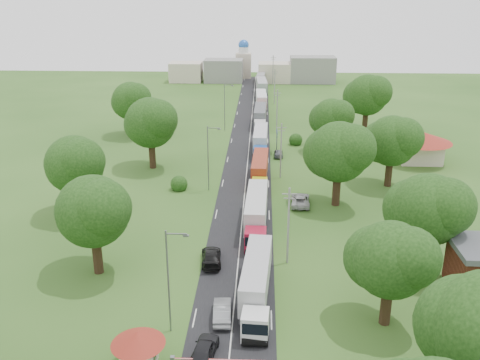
# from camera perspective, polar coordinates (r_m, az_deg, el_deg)

# --- Properties ---
(ground) EXTENTS (260.00, 260.00, 0.00)m
(ground) POSITION_cam_1_polar(r_m,az_deg,el_deg) (67.10, 0.09, -5.81)
(ground) COLOR #294E1A
(ground) RESTS_ON ground
(road) EXTENTS (8.00, 200.00, 0.04)m
(road) POSITION_cam_1_polar(r_m,az_deg,el_deg) (85.51, 0.64, 0.09)
(road) COLOR black
(road) RESTS_ON ground
(guard_booth) EXTENTS (4.40, 4.40, 3.45)m
(guard_booth) POSITION_cam_1_polar(r_m,az_deg,el_deg) (45.61, -10.78, -16.95)
(guard_booth) COLOR beige
(guard_booth) RESTS_ON ground
(info_sign) EXTENTS (0.12, 3.10, 4.10)m
(info_sign) POSITION_cam_1_polar(r_m,az_deg,el_deg) (98.88, 3.96, 4.67)
(info_sign) COLOR slate
(info_sign) RESTS_ON ground
(pole_1) EXTENTS (1.60, 0.24, 9.00)m
(pole_1) POSITION_cam_1_polar(r_m,az_deg,el_deg) (58.79, 5.19, -4.78)
(pole_1) COLOR gray
(pole_1) RESTS_ON ground
(pole_2) EXTENTS (1.60, 0.24, 9.00)m
(pole_2) POSITION_cam_1_polar(r_m,az_deg,el_deg) (84.98, 4.39, 3.23)
(pole_2) COLOR gray
(pole_2) RESTS_ON ground
(pole_3) EXTENTS (1.60, 0.24, 9.00)m
(pole_3) POSITION_cam_1_polar(r_m,az_deg,el_deg) (112.05, 3.97, 7.42)
(pole_3) COLOR gray
(pole_3) RESTS_ON ground
(pole_4) EXTENTS (1.60, 0.24, 9.00)m
(pole_4) POSITION_cam_1_polar(r_m,az_deg,el_deg) (139.48, 3.71, 9.97)
(pole_4) COLOR gray
(pole_4) RESTS_ON ground
(pole_5) EXTENTS (1.60, 0.24, 9.00)m
(pole_5) POSITION_cam_1_polar(r_m,az_deg,el_deg) (167.10, 3.54, 11.68)
(pole_5) COLOR gray
(pole_5) RESTS_ON ground
(lamp_0) EXTENTS (2.03, 0.22, 10.00)m
(lamp_0) POSITION_cam_1_polar(r_m,az_deg,el_deg) (47.45, -7.50, -10.22)
(lamp_0) COLOR slate
(lamp_0) RESTS_ON ground
(lamp_1) EXTENTS (2.03, 0.22, 10.00)m
(lamp_1) POSITION_cam_1_polar(r_m,az_deg,el_deg) (79.33, -3.33, 2.66)
(lamp_1) COLOR slate
(lamp_1) RESTS_ON ground
(lamp_2) EXTENTS (2.03, 0.22, 10.00)m
(lamp_2) POSITION_cam_1_polar(r_m,az_deg,el_deg) (113.06, -1.59, 8.03)
(lamp_2) COLOR slate
(lamp_2) RESTS_ON ground
(tree_2) EXTENTS (8.00, 8.00, 10.10)m
(tree_2) POSITION_cam_1_polar(r_m,az_deg,el_deg) (49.51, 15.76, -8.11)
(tree_2) COLOR #382616
(tree_2) RESTS_ON ground
(tree_3) EXTENTS (8.80, 8.80, 11.07)m
(tree_3) POSITION_cam_1_polar(r_m,az_deg,el_deg) (59.54, 19.38, -2.91)
(tree_3) COLOR #382616
(tree_3) RESTS_ON ground
(tree_4) EXTENTS (9.60, 9.60, 12.05)m
(tree_4) POSITION_cam_1_polar(r_m,az_deg,el_deg) (74.39, 10.48, 3.01)
(tree_4) COLOR #382616
(tree_4) RESTS_ON ground
(tree_5) EXTENTS (8.80, 8.80, 11.07)m
(tree_5) POSITION_cam_1_polar(r_m,az_deg,el_deg) (83.78, 15.87, 4.07)
(tree_5) COLOR #382616
(tree_5) RESTS_ON ground
(tree_6) EXTENTS (8.00, 8.00, 10.10)m
(tree_6) POSITION_cam_1_polar(r_m,az_deg,el_deg) (98.87, 9.72, 6.58)
(tree_6) COLOR #382616
(tree_6) RESTS_ON ground
(tree_7) EXTENTS (9.60, 9.60, 12.05)m
(tree_7) POSITION_cam_1_polar(r_m,az_deg,el_deg) (114.53, 13.39, 8.82)
(tree_7) COLOR #382616
(tree_7) RESTS_ON ground
(tree_10) EXTENTS (8.80, 8.80, 11.07)m
(tree_10) POSITION_cam_1_polar(r_m,az_deg,el_deg) (57.79, -15.40, -3.17)
(tree_10) COLOR #382616
(tree_10) RESTS_ON ground
(tree_11) EXTENTS (8.80, 8.80, 11.07)m
(tree_11) POSITION_cam_1_polar(r_m,az_deg,el_deg) (73.28, -17.21, 1.64)
(tree_11) COLOR #382616
(tree_11) RESTS_ON ground
(tree_12) EXTENTS (9.60, 9.60, 12.05)m
(tree_12) POSITION_cam_1_polar(r_m,az_deg,el_deg) (90.01, -9.53, 6.07)
(tree_12) COLOR #382616
(tree_12) RESTS_ON ground
(tree_13) EXTENTS (8.80, 8.80, 11.07)m
(tree_13) POSITION_cam_1_polar(r_m,az_deg,el_deg) (110.92, -11.54, 8.27)
(tree_13) COLOR #382616
(tree_13) RESTS_ON ground
(house_cream) EXTENTS (10.08, 10.08, 5.80)m
(house_cream) POSITION_cam_1_polar(r_m,az_deg,el_deg) (97.80, 18.75, 3.84)
(house_cream) COLOR beige
(house_cream) RESTS_ON ground
(distant_town) EXTENTS (52.00, 8.00, 8.00)m
(distant_town) POSITION_cam_1_polar(r_m,az_deg,el_deg) (172.21, 1.87, 11.56)
(distant_town) COLOR gray
(distant_town) RESTS_ON ground
(church) EXTENTS (5.00, 5.00, 12.30)m
(church) POSITION_cam_1_polar(r_m,az_deg,el_deg) (179.96, 0.38, 12.56)
(church) COLOR beige
(church) RESTS_ON ground
(truck_0) EXTENTS (3.20, 14.30, 3.95)m
(truck_0) POSITION_cam_1_polar(r_m,az_deg,el_deg) (53.02, 1.74, -10.85)
(truck_0) COLOR white
(truck_0) RESTS_ON ground
(truck_1) EXTENTS (2.90, 14.93, 4.13)m
(truck_1) POSITION_cam_1_polar(r_m,az_deg,el_deg) (67.70, 1.75, -3.52)
(truck_1) COLOR maroon
(truck_1) RESTS_ON ground
(truck_2) EXTENTS (2.68, 13.52, 3.74)m
(truck_2) POSITION_cam_1_polar(r_m,az_deg,el_deg) (83.74, 2.13, 1.07)
(truck_2) COLOR #BFC517
(truck_2) RESTS_ON ground
(truck_3) EXTENTS (2.70, 14.21, 3.94)m
(truck_3) POSITION_cam_1_polar(r_m,az_deg,el_deg) (99.25, 2.19, 4.22)
(truck_3) COLOR #184995
(truck_3) RESTS_ON ground
(truck_4) EXTENTS (2.71, 14.33, 3.97)m
(truck_4) POSITION_cam_1_polar(r_m,az_deg,el_deg) (117.63, 2.16, 6.78)
(truck_4) COLOR silver
(truck_4) RESTS_ON ground
(truck_5) EXTENTS (2.82, 14.31, 3.96)m
(truck_5) POSITION_cam_1_polar(r_m,az_deg,el_deg) (133.48, 2.28, 8.40)
(truck_5) COLOR #B01B27
(truck_5) RESTS_ON ground
(truck_6) EXTENTS (3.27, 15.18, 4.19)m
(truck_6) POSITION_cam_1_polar(r_m,az_deg,el_deg) (151.00, 2.32, 9.84)
(truck_6) COLOR #2A712F
(truck_6) RESTS_ON ground
(truck_7) EXTENTS (2.90, 13.50, 3.73)m
(truck_7) POSITION_cam_1_polar(r_m,az_deg,el_deg) (166.16, 2.28, 10.71)
(truck_7) COLOR #A7A7A7
(truck_7) RESTS_ON ground
(car_lane_front) EXTENTS (2.43, 4.76, 1.55)m
(car_lane_front) POSITION_cam_1_polar(r_m,az_deg,el_deg) (46.83, -3.81, -17.59)
(car_lane_front) COLOR black
(car_lane_front) RESTS_ON ground
(car_lane_mid) EXTENTS (1.90, 4.72, 1.52)m
(car_lane_mid) POSITION_cam_1_polar(r_m,az_deg,el_deg) (51.26, -1.92, -13.83)
(car_lane_mid) COLOR gray
(car_lane_mid) RESTS_ON ground
(car_lane_rear) EXTENTS (2.67, 5.49, 1.54)m
(car_lane_rear) POSITION_cam_1_polar(r_m,az_deg,el_deg) (60.37, -3.08, -8.17)
(car_lane_rear) COLOR black
(car_lane_rear) RESTS_ON ground
(car_verge_near) EXTENTS (2.84, 5.64, 1.53)m
(car_verge_near) POSITION_cam_1_polar(r_m,az_deg,el_deg) (75.85, 6.45, -2.13)
(car_verge_near) COLOR #BBBBBB
(car_verge_near) RESTS_ON ground
(car_verge_far) EXTENTS (1.61, 3.92, 1.33)m
(car_verge_far) POSITION_cam_1_polar(r_m,az_deg,el_deg) (96.76, 4.14, 2.88)
(car_verge_far) COLOR slate
(car_verge_far) RESTS_ON ground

